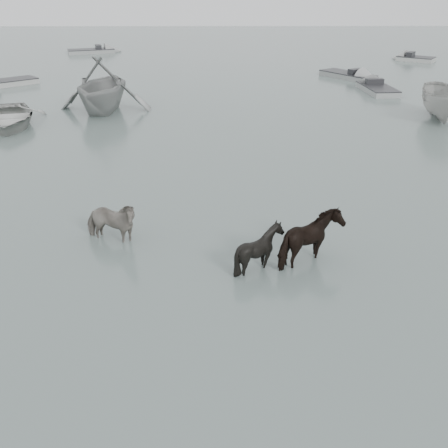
{
  "coord_description": "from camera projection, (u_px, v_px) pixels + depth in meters",
  "views": [
    {
      "loc": [
        -0.31,
        -13.56,
        7.23
      ],
      "look_at": [
        -0.22,
        0.17,
        1.0
      ],
      "focal_mm": 45.0,
      "sensor_mm": 36.0,
      "label": 1
    }
  ],
  "objects": [
    {
      "name": "pony_dark",
      "position": [
        312.0,
        236.0,
        14.81
      ],
      "size": [
        1.97,
        2.08,
        1.64
      ],
      "primitive_type": "imported",
      "rotation": [
        0.0,
        0.0,
        1.12
      ],
      "color": "black",
      "rests_on": "ground"
    },
    {
      "name": "ground",
      "position": [
        232.0,
        260.0,
        15.33
      ],
      "size": [
        140.0,
        140.0,
        0.0
      ],
      "primitive_type": "plane",
      "color": "#56665F",
      "rests_on": "ground"
    },
    {
      "name": "skiff_outer",
      "position": [
        3.0,
        80.0,
        38.18
      ],
      "size": [
        5.65,
        5.2,
        0.75
      ],
      "primitive_type": null,
      "rotation": [
        0.0,
        0.0,
        3.86
      ],
      "color": "#AAAAA6",
      "rests_on": "ground"
    },
    {
      "name": "skiff_mid",
      "position": [
        348.0,
        73.0,
        40.97
      ],
      "size": [
        4.74,
        5.77,
        0.75
      ],
      "primitive_type": null,
      "rotation": [
        0.0,
        0.0,
        -0.95
      ],
      "color": "gray",
      "rests_on": "ground"
    },
    {
      "name": "rowboat_trail",
      "position": [
        102.0,
        83.0,
        30.81
      ],
      "size": [
        5.57,
        6.33,
        3.16
      ],
      "primitive_type": "imported",
      "rotation": [
        0.0,
        0.0,
        3.07
      ],
      "color": "#989A98",
      "rests_on": "ground"
    },
    {
      "name": "boat_small",
      "position": [
        442.0,
        101.0,
        29.43
      ],
      "size": [
        2.64,
        5.11,
        1.88
      ],
      "primitive_type": "imported",
      "rotation": [
        0.0,
        0.0,
        -0.17
      ],
      "color": "#AAAAA6",
      "rests_on": "ground"
    },
    {
      "name": "skiff_star",
      "position": [
        416.0,
        57.0,
        48.54
      ],
      "size": [
        4.4,
        3.67,
        0.75
      ],
      "primitive_type": null,
      "rotation": [
        0.0,
        0.0,
        2.55
      ],
      "color": "#B2B2AD",
      "rests_on": "ground"
    },
    {
      "name": "skiff_port",
      "position": [
        378.0,
        86.0,
        36.19
      ],
      "size": [
        2.12,
        5.73,
        0.75
      ],
      "primitive_type": null,
      "rotation": [
        0.0,
        0.0,
        1.67
      ],
      "color": "#979997",
      "rests_on": "ground"
    },
    {
      "name": "pony_pinto",
      "position": [
        110.0,
        217.0,
        16.06
      ],
      "size": [
        1.98,
        1.39,
        1.53
      ],
      "primitive_type": "imported",
      "rotation": [
        0.0,
        0.0,
        1.22
      ],
      "color": "black",
      "rests_on": "ground"
    },
    {
      "name": "skiff_far",
      "position": [
        91.0,
        49.0,
        53.17
      ],
      "size": [
        6.11,
        3.34,
        0.75
      ],
      "primitive_type": null,
      "rotation": [
        0.0,
        0.0,
        0.31
      ],
      "color": "gray",
      "rests_on": "ground"
    },
    {
      "name": "rowboat_lead",
      "position": [
        6.0,
        115.0,
        28.3
      ],
      "size": [
        5.26,
        6.3,
        1.12
      ],
      "primitive_type": "imported",
      "rotation": [
        0.0,
        0.0,
        0.29
      ],
      "color": "#AEAEAA",
      "rests_on": "ground"
    },
    {
      "name": "pony_black",
      "position": [
        260.0,
        243.0,
        14.62
      ],
      "size": [
        1.41,
        1.28,
        1.45
      ],
      "primitive_type": "imported",
      "rotation": [
        0.0,
        0.0,
        1.49
      ],
      "color": "black",
      "rests_on": "ground"
    }
  ]
}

